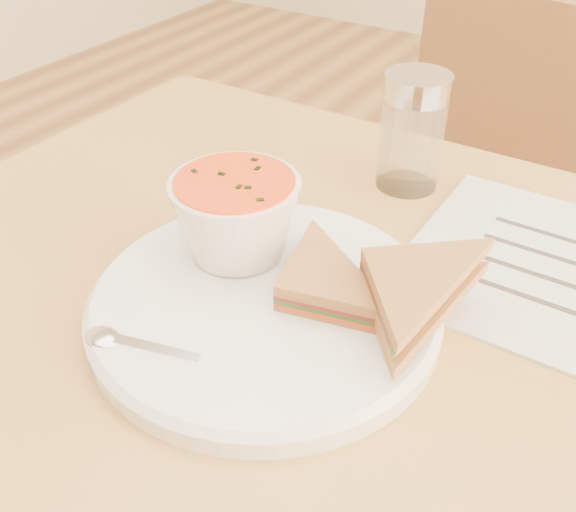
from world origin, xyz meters
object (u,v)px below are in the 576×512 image
Objects in this scene: plate at (265,306)px; soup_bowl at (236,221)px; condiment_shaker at (412,132)px; chair_far at (441,264)px.

plate is 0.08m from soup_bowl.
condiment_shaker is (0.06, 0.22, 0.01)m from soup_bowl.
chair_far is 7.69× the size of soup_bowl.
plate is 2.33× the size of condiment_shaker.
chair_far and soup_bowl have the same top height.
plate is at bearing -34.18° from soup_bowl.
soup_bowl is at bearing 145.82° from plate.
chair_far is 0.67m from soup_bowl.
chair_far is 6.83× the size of condiment_shaker.
chair_far is 0.51m from condiment_shaker.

